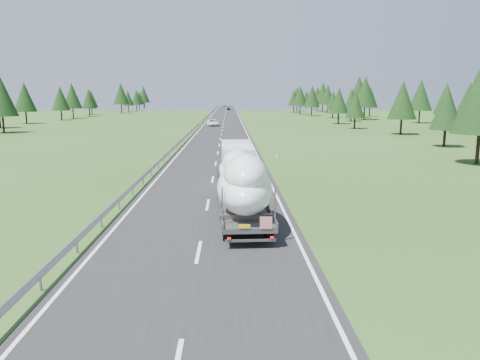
{
  "coord_description": "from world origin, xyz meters",
  "views": [
    {
      "loc": [
        1.36,
        -19.68,
        6.78
      ],
      "look_at": [
        2.0,
        7.67,
        1.83
      ],
      "focal_mm": 35.0,
      "sensor_mm": 36.0,
      "label": 1
    }
  ],
  "objects_px": {
    "distant_van": "(213,123)",
    "distant_car_blue": "(225,105)",
    "distant_car_dark": "(228,109)",
    "boat_truck": "(240,175)",
    "highway_sign": "(256,119)"
  },
  "relations": [
    {
      "from": "highway_sign",
      "to": "boat_truck",
      "type": "bearing_deg",
      "value": -94.12
    },
    {
      "from": "boat_truck",
      "to": "distant_van",
      "type": "relative_size",
      "value": 3.29
    },
    {
      "from": "highway_sign",
      "to": "boat_truck",
      "type": "relative_size",
      "value": 0.15
    },
    {
      "from": "highway_sign",
      "to": "distant_car_dark",
      "type": "bearing_deg",
      "value": 92.87
    },
    {
      "from": "distant_car_dark",
      "to": "distant_car_blue",
      "type": "relative_size",
      "value": 0.93
    },
    {
      "from": "distant_car_dark",
      "to": "distant_car_blue",
      "type": "xyz_separation_m",
      "value": [
        -2.23,
        74.31,
        0.03
      ]
    },
    {
      "from": "boat_truck",
      "to": "distant_car_dark",
      "type": "xyz_separation_m",
      "value": [
        -0.92,
        194.13,
        -1.41
      ]
    },
    {
      "from": "boat_truck",
      "to": "distant_car_dark",
      "type": "relative_size",
      "value": 4.56
    },
    {
      "from": "distant_van",
      "to": "distant_car_blue",
      "type": "relative_size",
      "value": 1.28
    },
    {
      "from": "distant_van",
      "to": "distant_car_blue",
      "type": "distance_m",
      "value": 189.98
    },
    {
      "from": "boat_truck",
      "to": "distant_car_dark",
      "type": "height_order",
      "value": "boat_truck"
    },
    {
      "from": "distant_car_blue",
      "to": "distant_van",
      "type": "bearing_deg",
      "value": -86.99
    },
    {
      "from": "distant_van",
      "to": "distant_car_dark",
      "type": "relative_size",
      "value": 1.39
    },
    {
      "from": "distant_car_blue",
      "to": "boat_truck",
      "type": "bearing_deg",
      "value": -85.99
    },
    {
      "from": "boat_truck",
      "to": "distant_car_blue",
      "type": "relative_size",
      "value": 4.22
    }
  ]
}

